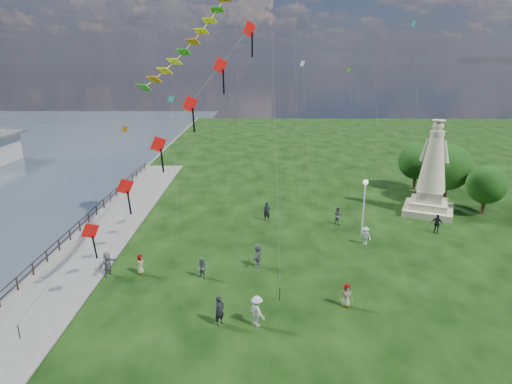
{
  "coord_description": "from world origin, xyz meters",
  "views": [
    {
      "loc": [
        -0.81,
        -20.33,
        14.23
      ],
      "look_at": [
        -1.0,
        8.0,
        5.5
      ],
      "focal_mm": 30.0,
      "sensor_mm": 36.0,
      "label": 1
    }
  ],
  "objects_px": {
    "person_6": "(267,212)",
    "person_10": "(140,264)",
    "person_7": "(338,215)",
    "person_2": "(257,311)",
    "person_5": "(108,264)",
    "person_0": "(220,311)",
    "person_9": "(437,224)",
    "statue": "(432,179)",
    "person_11": "(258,255)",
    "person_4": "(347,295)",
    "person_8": "(365,236)",
    "lamppost": "(365,195)",
    "person_1": "(202,268)"
  },
  "relations": [
    {
      "from": "person_1",
      "to": "statue",
      "type": "bearing_deg",
      "value": 65.68
    },
    {
      "from": "person_8",
      "to": "person_9",
      "type": "xyz_separation_m",
      "value": [
        6.69,
        2.43,
        0.1
      ]
    },
    {
      "from": "statue",
      "to": "person_7",
      "type": "bearing_deg",
      "value": -138.27
    },
    {
      "from": "person_0",
      "to": "person_9",
      "type": "bearing_deg",
      "value": -8.8
    },
    {
      "from": "person_0",
      "to": "person_5",
      "type": "bearing_deg",
      "value": 98.81
    },
    {
      "from": "statue",
      "to": "person_1",
      "type": "distance_m",
      "value": 24.4
    },
    {
      "from": "person_7",
      "to": "statue",
      "type": "bearing_deg",
      "value": -113.05
    },
    {
      "from": "person_9",
      "to": "person_5",
      "type": "bearing_deg",
      "value": -127.34
    },
    {
      "from": "person_6",
      "to": "person_1",
      "type": "bearing_deg",
      "value": -101.32
    },
    {
      "from": "person_9",
      "to": "person_0",
      "type": "bearing_deg",
      "value": -106.58
    },
    {
      "from": "statue",
      "to": "person_11",
      "type": "xyz_separation_m",
      "value": [
        -16.56,
        -11.45,
        -2.55
      ]
    },
    {
      "from": "person_1",
      "to": "person_10",
      "type": "relative_size",
      "value": 1.02
    },
    {
      "from": "statue",
      "to": "person_4",
      "type": "xyz_separation_m",
      "value": [
        -11.2,
        -16.65,
        -2.67
      ]
    },
    {
      "from": "person_6",
      "to": "person_11",
      "type": "distance_m",
      "value": 9.25
    },
    {
      "from": "person_0",
      "to": "person_11",
      "type": "xyz_separation_m",
      "value": [
        2.11,
        7.1,
        -0.02
      ]
    },
    {
      "from": "person_0",
      "to": "person_4",
      "type": "height_order",
      "value": "person_0"
    },
    {
      "from": "lamppost",
      "to": "person_10",
      "type": "bearing_deg",
      "value": -156.58
    },
    {
      "from": "person_6",
      "to": "person_9",
      "type": "xyz_separation_m",
      "value": [
        14.52,
        -2.84,
        -0.05
      ]
    },
    {
      "from": "person_11",
      "to": "statue",
      "type": "bearing_deg",
      "value": 133.04
    },
    {
      "from": "person_10",
      "to": "person_11",
      "type": "height_order",
      "value": "person_11"
    },
    {
      "from": "person_2",
      "to": "person_4",
      "type": "distance_m",
      "value": 5.73
    },
    {
      "from": "person_5",
      "to": "lamppost",
      "type": "bearing_deg",
      "value": -35.14
    },
    {
      "from": "person_2",
      "to": "person_5",
      "type": "relative_size",
      "value": 1.04
    },
    {
      "from": "person_10",
      "to": "statue",
      "type": "bearing_deg",
      "value": -55.95
    },
    {
      "from": "person_1",
      "to": "person_2",
      "type": "bearing_deg",
      "value": -22.47
    },
    {
      "from": "person_2",
      "to": "person_7",
      "type": "relative_size",
      "value": 1.11
    },
    {
      "from": "person_2",
      "to": "person_9",
      "type": "xyz_separation_m",
      "value": [
        15.37,
        13.53,
        -0.06
      ]
    },
    {
      "from": "person_1",
      "to": "person_8",
      "type": "distance_m",
      "value": 13.69
    },
    {
      "from": "person_4",
      "to": "person_9",
      "type": "xyz_separation_m",
      "value": [
        9.99,
        11.57,
        0.1
      ]
    },
    {
      "from": "person_5",
      "to": "person_10",
      "type": "distance_m",
      "value": 2.19
    },
    {
      "from": "statue",
      "to": "person_10",
      "type": "height_order",
      "value": "statue"
    },
    {
      "from": "person_6",
      "to": "person_8",
      "type": "relative_size",
      "value": 1.2
    },
    {
      "from": "person_2",
      "to": "person_8",
      "type": "bearing_deg",
      "value": -78.6
    },
    {
      "from": "person_5",
      "to": "person_6",
      "type": "distance_m",
      "value": 15.4
    },
    {
      "from": "person_2",
      "to": "person_6",
      "type": "distance_m",
      "value": 16.39
    },
    {
      "from": "person_8",
      "to": "person_11",
      "type": "bearing_deg",
      "value": -118.56
    },
    {
      "from": "statue",
      "to": "lamppost",
      "type": "xyz_separation_m",
      "value": [
        -7.62,
        -5.2,
        0.04
      ]
    },
    {
      "from": "person_4",
      "to": "person_7",
      "type": "distance_m",
      "value": 13.79
    },
    {
      "from": "statue",
      "to": "person_2",
      "type": "distance_m",
      "value": 25.05
    },
    {
      "from": "person_7",
      "to": "person_2",
      "type": "bearing_deg",
      "value": 114.3
    },
    {
      "from": "person_0",
      "to": "person_5",
      "type": "distance_m",
      "value": 9.97
    },
    {
      "from": "statue",
      "to": "person_6",
      "type": "xyz_separation_m",
      "value": [
        -15.73,
        -2.24,
        -2.52
      ]
    },
    {
      "from": "person_4",
      "to": "person_8",
      "type": "height_order",
      "value": "person_8"
    },
    {
      "from": "person_4",
      "to": "person_10",
      "type": "distance_m",
      "value": 14.09
    },
    {
      "from": "person_0",
      "to": "person_2",
      "type": "height_order",
      "value": "person_2"
    },
    {
      "from": "person_10",
      "to": "person_11",
      "type": "distance_m",
      "value": 8.23
    },
    {
      "from": "person_6",
      "to": "person_8",
      "type": "xyz_separation_m",
      "value": [
        7.83,
        -5.27,
        -0.15
      ]
    },
    {
      "from": "person_6",
      "to": "person_10",
      "type": "distance_m",
      "value": 13.7
    },
    {
      "from": "person_7",
      "to": "person_9",
      "type": "xyz_separation_m",
      "value": [
        8.12,
        -2.09,
        0.03
      ]
    },
    {
      "from": "person_1",
      "to": "person_4",
      "type": "xyz_separation_m",
      "value": [
        9.13,
        -3.43,
        0.0
      ]
    }
  ]
}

